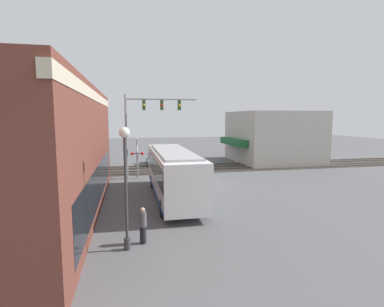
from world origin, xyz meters
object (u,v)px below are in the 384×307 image
Objects in this scene: city_bus at (173,172)px; streetlamp at (126,178)px; parked_car_silver at (155,159)px; crossing_signal at (137,154)px; pedestrian_near_bus at (194,176)px; pedestrian_by_lamp at (143,225)px; parked_car_red at (168,151)px.

city_bus is 8.41m from streetlamp.
streetlamp is at bearing 172.39° from parked_car_silver.
crossing_signal reaches higher than city_bus.
pedestrian_by_lamp is (-10.29, 4.56, -0.06)m from pedestrian_near_bus.
streetlamp is at bearing 176.75° from crossing_signal.
parked_car_silver is at bearing -0.00° from city_bus.
city_bus is 7.68m from pedestrian_by_lamp.
parked_car_red is (30.86, -5.67, -2.40)m from streetlamp.
pedestrian_near_bus is at bearing -169.95° from parked_car_silver.
city_bus is 15.31m from parked_car_silver.
pedestrian_by_lamp is at bearing 156.13° from pedestrian_near_bus.
city_bus is 2.36× the size of parked_car_silver.
streetlamp is 1.12× the size of parked_car_red.
city_bus reaches higher than pedestrian_by_lamp.
pedestrian_near_bus is (-20.07, 0.44, 0.21)m from parked_car_red.
crossing_signal is at bearing 45.44° from pedestrian_near_bus.
crossing_signal is 15.15m from streetlamp.
parked_car_silver is 2.95× the size of pedestrian_by_lamp.
pedestrian_near_bus is 1.06× the size of pedestrian_by_lamp.
crossing_signal is at bearing 16.73° from city_bus.
crossing_signal is 6.30m from pedestrian_near_bus.
pedestrian_by_lamp is at bearing 179.31° from crossing_signal.
parked_car_silver is 12.39m from pedestrian_near_bus.
pedestrian_near_bus reaches higher than parked_car_silver.
parked_car_silver is at bearing 161.71° from parked_car_red.
crossing_signal reaches higher than pedestrian_by_lamp.
city_bus is 2.20× the size of streetlamp.
parked_car_silver is at bearing 10.05° from pedestrian_near_bus.
parked_car_red is at bearing -6.41° from city_bus.
parked_car_silver is at bearing -6.07° from pedestrian_by_lamp.
streetlamp reaches higher than crossing_signal.
crossing_signal is at bearing -0.69° from pedestrian_by_lamp.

